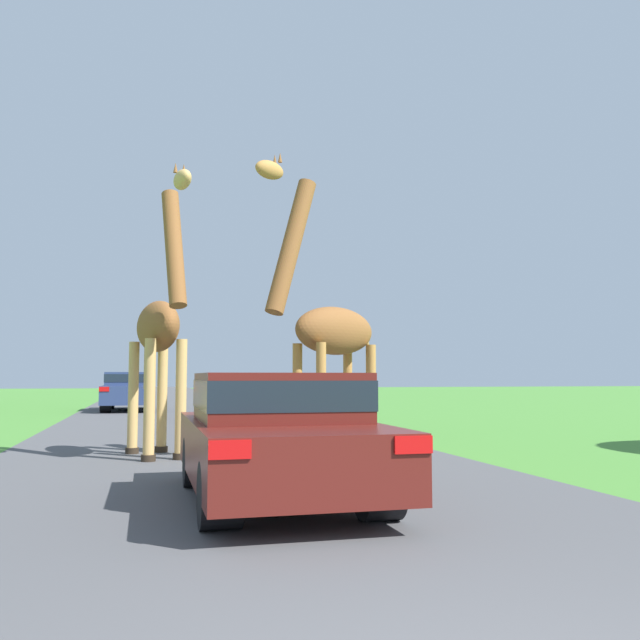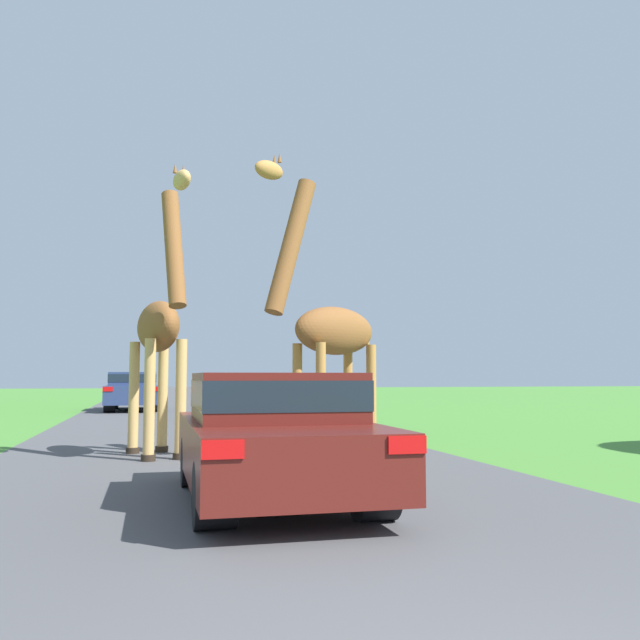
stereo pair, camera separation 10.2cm
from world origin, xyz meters
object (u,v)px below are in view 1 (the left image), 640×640
giraffe_companion (160,329)px  car_far_ahead (291,403)px  car_lead_maroon (277,433)px  car_queue_left (129,390)px  car_queue_right (241,397)px  giraffe_near_road (327,326)px

giraffe_companion → car_far_ahead: size_ratio=1.06×
car_far_ahead → car_lead_maroon: bearing=-103.1°
giraffe_companion → car_far_ahead: 5.53m
car_lead_maroon → car_queue_left: bearing=95.5°
car_lead_maroon → car_queue_right: car_lead_maroon is taller
car_queue_left → car_far_ahead: car_queue_left is taller
giraffe_companion → car_queue_left: (-0.83, 16.32, -1.32)m
giraffe_near_road → giraffe_companion: giraffe_near_road is taller
car_queue_right → car_far_ahead: size_ratio=0.92×
giraffe_companion → car_lead_maroon: bearing=92.2°
car_queue_right → car_far_ahead: 5.81m
giraffe_near_road → car_lead_maroon: giraffe_near_road is taller
giraffe_companion → giraffe_near_road: bearing=157.9°
giraffe_near_road → car_far_ahead: 4.99m
giraffe_near_road → car_queue_left: size_ratio=1.06×
car_far_ahead → car_queue_right: bearing=94.0°
giraffe_companion → car_queue_right: bearing=-118.3°
car_lead_maroon → car_queue_right: 14.56m
giraffe_companion → car_lead_maroon: size_ratio=1.17×
giraffe_companion → car_far_ahead: (3.19, 4.28, -1.42)m
car_lead_maroon → car_queue_right: bearing=83.7°
giraffe_near_road → giraffe_companion: 2.84m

